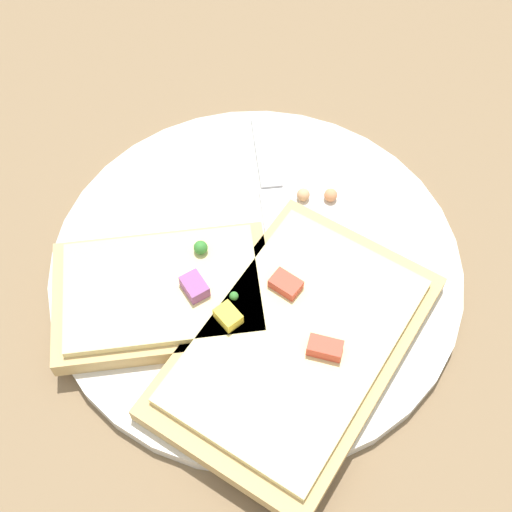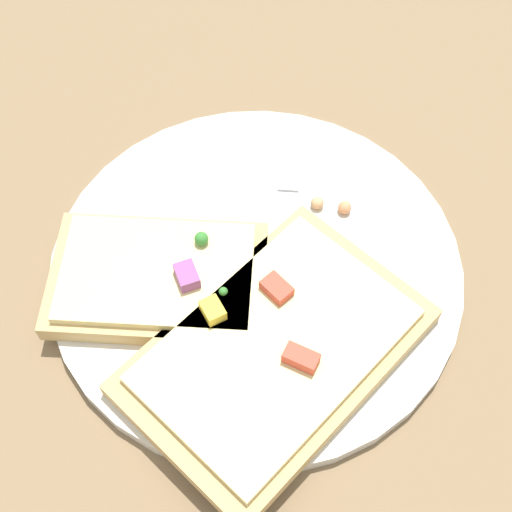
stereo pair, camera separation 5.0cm
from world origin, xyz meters
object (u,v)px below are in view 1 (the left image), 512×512
Objects in this scene: plate at (256,268)px; pizza_slice_main at (296,344)px; knife at (273,197)px; pizza_slice_corner at (164,293)px; fork at (207,267)px.

pizza_slice_main reaches higher than plate.
knife is 0.12m from pizza_slice_main.
plate is at bearing 18.04° from pizza_slice_corner.
pizza_slice_corner reaches higher than plate.
knife is (0.02, -0.05, 0.01)m from plate.
fork is at bearing 44.80° from plate.
knife is 0.90× the size of pizza_slice_corner.
pizza_slice_main is at bearing -0.35° from knife.
knife reaches higher than plate.
fork is 0.08m from knife.
plate is 0.07m from pizza_slice_corner.
fork is (0.02, 0.02, 0.01)m from plate.
pizza_slice_corner is (0.01, 0.04, 0.01)m from fork.
plate is 0.04m from fork.
plate is 1.80× the size of fork.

